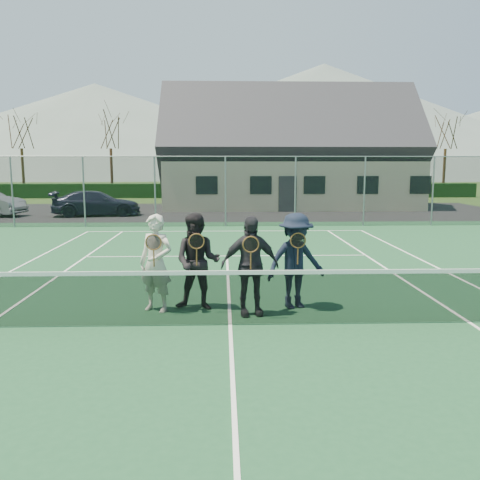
{
  "coord_description": "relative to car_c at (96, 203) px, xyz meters",
  "views": [
    {
      "loc": [
        -0.11,
        -8.27,
        2.75
      ],
      "look_at": [
        0.22,
        1.5,
        1.25
      ],
      "focal_mm": 38.0,
      "sensor_mm": 36.0,
      "label": 1
    }
  ],
  "objects": [
    {
      "name": "clubhouse",
      "position": [
        10.66,
        5.8,
        3.34
      ],
      "size": [
        15.6,
        8.2,
        7.7
      ],
      "color": "beige",
      "rests_on": "ground"
    },
    {
      "name": "tennis_net",
      "position": [
        6.66,
        -18.2,
        -0.11
      ],
      "size": [
        11.68,
        0.08,
        1.1
      ],
      "color": "slate",
      "rests_on": "ground"
    },
    {
      "name": "hill_centre",
      "position": [
        26.66,
        76.8,
        10.35
      ],
      "size": [
        120.0,
        120.0,
        22.0
      ],
      "primitive_type": "cone",
      "color": "slate",
      "rests_on": "ground"
    },
    {
      "name": "hedge_row",
      "position": [
        6.66,
        13.8,
        -0.1
      ],
      "size": [
        40.0,
        1.2,
        1.1
      ],
      "primitive_type": "cube",
      "color": "black",
      "rests_on": "ground"
    },
    {
      "name": "ground",
      "position": [
        6.66,
        1.8,
        -0.65
      ],
      "size": [
        220.0,
        220.0,
        0.0
      ],
      "primitive_type": "plane",
      "color": "#2D4A1A",
      "rests_on": "ground"
    },
    {
      "name": "court_markings",
      "position": [
        6.66,
        -18.2,
        -0.62
      ],
      "size": [
        11.03,
        23.83,
        0.01
      ],
      "color": "white",
      "rests_on": "court_surface"
    },
    {
      "name": "tree_b",
      "position": [
        -2.34,
        14.8,
        5.14
      ],
      "size": [
        3.2,
        3.2,
        7.77
      ],
      "color": "#3B2115",
      "rests_on": "ground"
    },
    {
      "name": "tree_d",
      "position": [
        18.66,
        14.8,
        5.14
      ],
      "size": [
        3.2,
        3.2,
        7.77
      ],
      "color": "#372214",
      "rests_on": "ground"
    },
    {
      "name": "player_c",
      "position": [
        7.02,
        -17.59,
        0.27
      ],
      "size": [
        1.11,
        0.6,
        1.8
      ],
      "color": "#26262C",
      "rests_on": "court_surface"
    },
    {
      "name": "player_a",
      "position": [
        5.31,
        -17.3,
        0.27
      ],
      "size": [
        0.78,
        0.66,
        1.8
      ],
      "color": "beige",
      "rests_on": "court_surface"
    },
    {
      "name": "perimeter_fence",
      "position": [
        6.66,
        -4.7,
        0.88
      ],
      "size": [
        30.07,
        0.07,
        3.02
      ],
      "color": "slate",
      "rests_on": "ground"
    },
    {
      "name": "car_c",
      "position": [
        0.0,
        0.0,
        0.0
      ],
      "size": [
        4.7,
        2.51,
        1.3
      ],
      "primitive_type": "imported",
      "rotation": [
        0.0,
        0.0,
        1.73
      ],
      "color": "black",
      "rests_on": "ground"
    },
    {
      "name": "player_d",
      "position": [
        7.9,
        -17.18,
        0.27
      ],
      "size": [
        1.32,
        1.01,
        1.8
      ],
      "color": "black",
      "rests_on": "court_surface"
    },
    {
      "name": "hill_west",
      "position": [
        -18.34,
        76.8,
        8.35
      ],
      "size": [
        110.0,
        110.0,
        18.0
      ],
      "primitive_type": "cone",
      "color": "slate",
      "rests_on": "ground"
    },
    {
      "name": "tarmac_carpark",
      "position": [
        2.66,
        1.8,
        -0.64
      ],
      "size": [
        40.0,
        12.0,
        0.01
      ],
      "primitive_type": "cube",
      "color": "black",
      "rests_on": "ground"
    },
    {
      "name": "tree_e",
      "position": [
        24.66,
        14.8,
        5.14
      ],
      "size": [
        3.2,
        3.2,
        7.77
      ],
      "color": "#342212",
      "rests_on": "ground"
    },
    {
      "name": "player_b",
      "position": [
        6.07,
        -17.21,
        0.27
      ],
      "size": [
        0.98,
        0.83,
        1.8
      ],
      "color": "black",
      "rests_on": "court_surface"
    },
    {
      "name": "tree_c",
      "position": [
        8.66,
        14.8,
        5.14
      ],
      "size": [
        3.2,
        3.2,
        7.77
      ],
      "color": "#3D2916",
      "rests_on": "ground"
    },
    {
      "name": "tree_a",
      "position": [
        -9.34,
        14.8,
        5.14
      ],
      "size": [
        3.2,
        3.2,
        7.77
      ],
      "color": "#3B2915",
      "rests_on": "ground"
    },
    {
      "name": "court_surface",
      "position": [
        6.66,
        -18.2,
        -0.64
      ],
      "size": [
        30.0,
        30.0,
        0.02
      ],
      "primitive_type": "cube",
      "color": "#1C4C2B",
      "rests_on": "ground"
    }
  ]
}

